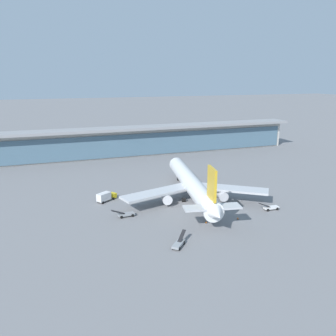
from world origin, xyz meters
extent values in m
plane|color=slate|center=(0.00, 0.00, 0.00)|extent=(1200.00, 1200.00, 0.00)
cylinder|color=white|center=(3.57, 5.14, 5.33)|extent=(15.17, 53.46, 5.62)
cone|color=white|center=(8.80, 33.57, 5.33)|extent=(6.33, 5.97, 5.51)
cone|color=white|center=(-1.61, -23.02, 5.89)|extent=(6.10, 7.00, 5.06)
cube|color=black|center=(8.21, 30.41, 6.32)|extent=(4.57, 3.05, 0.68)
cube|color=#B7BABF|center=(-9.23, 2.52, 4.35)|extent=(25.01, 12.49, 0.68)
cube|color=#B7BABF|center=(14.60, -1.87, 4.35)|extent=(23.19, 19.38, 0.68)
cylinder|color=silver|center=(-6.48, 1.43, 2.41)|extent=(3.79, 4.57, 3.10)
cylinder|color=silver|center=(11.64, -1.90, 2.41)|extent=(3.79, 4.57, 3.10)
cube|color=gold|center=(-0.72, -18.22, 12.51)|extent=(1.89, 6.80, 8.73)
cube|color=#B7BABF|center=(-0.90, -19.18, 6.18)|extent=(16.03, 7.00, 0.48)
cylinder|color=black|center=(-0.01, 2.84, 0.68)|extent=(1.39, 1.55, 1.36)
cylinder|color=black|center=(6.10, 1.72, 0.68)|extent=(1.39, 1.55, 1.36)
cylinder|color=black|center=(7.43, 26.11, 0.68)|extent=(1.39, 1.55, 1.36)
cube|color=gray|center=(-20.80, -3.21, 0.75)|extent=(4.90, 2.08, 0.60)
cube|color=black|center=(-23.23, -3.35, 1.84)|extent=(4.00, 1.13, 1.72)
cylinder|color=black|center=(-22.43, -4.13, 0.45)|extent=(0.91, 0.33, 0.90)
cylinder|color=black|center=(-22.53, -2.48, 0.45)|extent=(0.91, 0.33, 0.90)
cylinder|color=black|center=(-19.08, -3.93, 0.45)|extent=(0.91, 0.33, 0.90)
cylinder|color=black|center=(-19.18, -2.28, 0.45)|extent=(0.91, 0.33, 0.90)
cube|color=yellow|center=(-21.43, 13.82, 1.20)|extent=(2.78, 2.91, 1.50)
cube|color=black|center=(-20.77, 14.27, 1.50)|extent=(1.26, 1.78, 0.70)
cube|color=silver|center=(-24.82, 11.51, 1.85)|extent=(5.10, 4.49, 2.50)
cylinder|color=black|center=(-22.69, 14.24, 0.45)|extent=(0.90, 0.74, 0.90)
cylinder|color=black|center=(-21.50, 12.49, 0.45)|extent=(0.90, 0.74, 0.90)
cylinder|color=black|center=(-26.66, 11.54, 0.45)|extent=(0.90, 0.74, 0.90)
cylinder|color=black|center=(-25.47, 9.79, 0.45)|extent=(0.90, 0.74, 0.90)
cube|color=gray|center=(-13.28, -25.99, 0.75)|extent=(4.52, 4.80, 0.60)
cube|color=black|center=(-11.68, -24.16, 1.84)|extent=(3.28, 3.57, 1.72)
cylinder|color=black|center=(-12.80, -24.18, 0.45)|extent=(0.80, 0.86, 0.90)
cylinder|color=black|center=(-11.55, -25.27, 0.45)|extent=(0.80, 0.86, 0.90)
cylinder|color=black|center=(-15.01, -26.71, 0.45)|extent=(0.80, 0.86, 0.90)
cylinder|color=black|center=(-13.77, -27.80, 0.45)|extent=(0.80, 0.86, 0.90)
cube|color=gray|center=(-9.57, 13.06, 0.75)|extent=(3.08, 5.11, 0.60)
cube|color=black|center=(-10.25, 10.74, 1.84)|extent=(1.98, 4.05, 1.72)
cylinder|color=black|center=(-9.25, 11.22, 0.45)|extent=(0.52, 0.94, 0.90)
cylinder|color=black|center=(-10.84, 11.69, 0.45)|extent=(0.52, 0.94, 0.90)
cylinder|color=black|center=(-8.30, 14.44, 0.45)|extent=(0.52, 0.94, 0.90)
cylinder|color=black|center=(-9.89, 14.91, 0.45)|extent=(0.52, 0.94, 0.90)
cube|color=silver|center=(22.69, -13.12, 0.75)|extent=(4.86, 1.96, 0.60)
cube|color=black|center=(20.26, -13.03, 1.84)|extent=(3.98, 1.04, 1.72)
cylinder|color=black|center=(20.98, -13.89, 0.45)|extent=(0.91, 0.31, 0.90)
cylinder|color=black|center=(21.04, -12.23, 0.45)|extent=(0.91, 0.31, 0.90)
cylinder|color=black|center=(24.34, -14.00, 0.45)|extent=(0.91, 0.31, 0.90)
cylinder|color=black|center=(24.39, -12.35, 0.45)|extent=(0.91, 0.31, 0.90)
cube|color=beige|center=(0.00, 76.79, 7.00)|extent=(180.00, 8.00, 14.00)
cube|color=slate|center=(0.00, 72.49, 6.30)|extent=(176.40, 0.50, 11.20)
cube|color=gray|center=(0.00, 74.79, 14.60)|extent=(183.60, 12.80, 1.20)
cone|color=orange|center=(-0.66, -15.35, 0.35)|extent=(0.44, 0.44, 0.70)
cube|color=black|center=(-0.66, -15.35, 0.02)|extent=(0.62, 0.62, 0.04)
cone|color=orange|center=(9.18, -16.06, 0.35)|extent=(0.44, 0.44, 0.70)
cube|color=black|center=(9.18, -16.06, 0.02)|extent=(0.62, 0.62, 0.04)
cone|color=orange|center=(3.18, -14.18, 0.35)|extent=(0.44, 0.44, 0.70)
cube|color=black|center=(3.18, -14.18, 0.02)|extent=(0.62, 0.62, 0.04)
camera|label=1|loc=(-41.89, -97.59, 40.03)|focal=37.34mm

